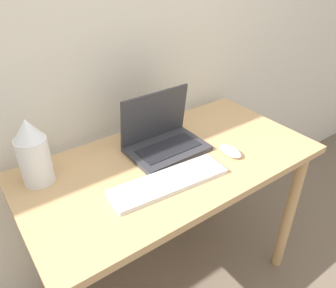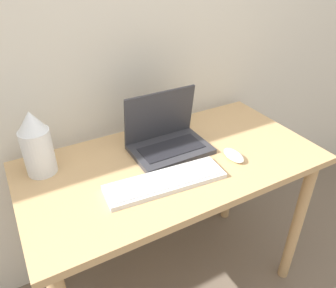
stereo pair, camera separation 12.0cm
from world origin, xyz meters
name	(u,v)px [view 1 (the left image)]	position (x,y,z in m)	size (l,w,h in m)	color
wall_back	(117,13)	(0.00, 0.67, 1.25)	(6.00, 0.05, 2.50)	silver
desk	(171,182)	(0.00, 0.30, 0.65)	(1.17, 0.61, 0.76)	tan
laptop	(163,137)	(0.02, 0.39, 0.81)	(0.31, 0.22, 0.23)	#333338
keyboard	(169,181)	(-0.10, 0.19, 0.77)	(0.44, 0.16, 0.02)	silver
mouse	(230,151)	(0.21, 0.19, 0.78)	(0.05, 0.11, 0.03)	white
vase	(33,152)	(-0.46, 0.47, 0.88)	(0.11, 0.11, 0.25)	white
mp3_player	(152,171)	(-0.11, 0.28, 0.76)	(0.04, 0.06, 0.01)	black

